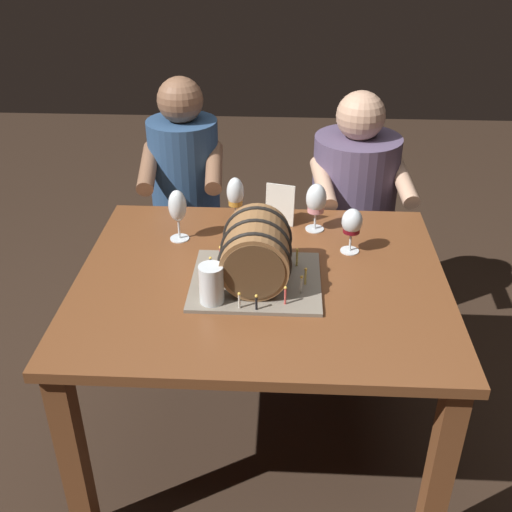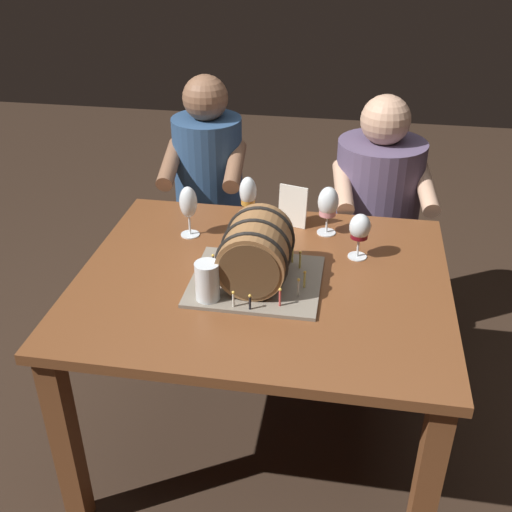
% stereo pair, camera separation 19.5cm
% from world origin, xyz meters
% --- Properties ---
extents(ground_plane, '(8.00, 8.00, 0.00)m').
position_xyz_m(ground_plane, '(0.00, 0.00, 0.00)').
color(ground_plane, '#332319').
extents(dining_table, '(1.22, 1.02, 0.75)m').
position_xyz_m(dining_table, '(0.00, 0.00, 0.64)').
color(dining_table, brown).
rests_on(dining_table, ground).
extents(barrel_cake, '(0.42, 0.36, 0.23)m').
position_xyz_m(barrel_cake, '(-0.02, -0.04, 0.85)').
color(barrel_cake, gray).
rests_on(barrel_cake, dining_table).
extents(wine_glass_red, '(0.07, 0.07, 0.16)m').
position_xyz_m(wine_glass_red, '(0.30, 0.18, 0.86)').
color(wine_glass_red, white).
rests_on(wine_glass_red, dining_table).
extents(wine_glass_rose, '(0.08, 0.08, 0.19)m').
position_xyz_m(wine_glass_rose, '(0.19, 0.34, 0.86)').
color(wine_glass_rose, white).
rests_on(wine_glass_rose, dining_table).
extents(wine_glass_empty, '(0.07, 0.07, 0.19)m').
position_xyz_m(wine_glass_empty, '(-0.31, 0.24, 0.87)').
color(wine_glass_empty, white).
rests_on(wine_glass_empty, dining_table).
extents(wine_glass_amber, '(0.07, 0.07, 0.19)m').
position_xyz_m(wine_glass_amber, '(-0.11, 0.36, 0.87)').
color(wine_glass_amber, white).
rests_on(wine_glass_amber, dining_table).
extents(beer_pint, '(0.08, 0.08, 0.14)m').
position_xyz_m(beer_pint, '(-0.14, -0.17, 0.81)').
color(beer_pint, white).
rests_on(beer_pint, dining_table).
extents(menu_card, '(0.11, 0.05, 0.16)m').
position_xyz_m(menu_card, '(0.05, 0.38, 0.83)').
color(menu_card, silver).
rests_on(menu_card, dining_table).
extents(person_seated_left, '(0.37, 0.47, 1.19)m').
position_xyz_m(person_seated_left, '(-0.38, 0.82, 0.53)').
color(person_seated_left, '#1B2D46').
rests_on(person_seated_left, ground).
extents(person_seated_right, '(0.45, 0.53, 1.14)m').
position_xyz_m(person_seated_right, '(0.38, 0.82, 0.54)').
color(person_seated_right, '#372D40').
rests_on(person_seated_right, ground).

